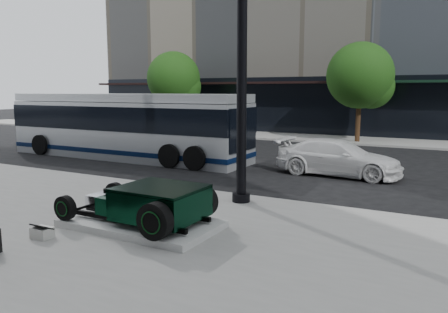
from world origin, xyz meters
The scene contains 9 objects.
ground centered at (0.00, 0.00, 0.00)m, with size 120.00×120.00×0.00m, color black.
sidewalk_far centered at (0.00, 14.00, 0.06)m, with size 70.00×4.00×0.12m, color gray.
street_trees centered at (1.15, 13.07, 3.77)m, with size 29.80×3.80×5.70m.
display_plinth centered at (0.28, -5.82, 0.20)m, with size 3.40×1.80×0.15m, color silver.
hot_rod centered at (0.62, -5.82, 0.70)m, with size 3.22×2.00×0.81m.
info_plaque centered at (-0.99, -7.36, 0.24)m, with size 0.41×0.31×0.31m.
lamppost centered at (1.24, -2.80, 4.17)m, with size 0.48×0.48×8.75m.
transit_bus centered at (-7.26, 2.36, 1.49)m, with size 12.12×2.88×2.92m.
white_sedan centered at (2.44, 2.73, 0.65)m, with size 1.83×4.50×1.31m, color white.
Camera 1 is at (6.30, -13.05, 3.08)m, focal length 35.00 mm.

